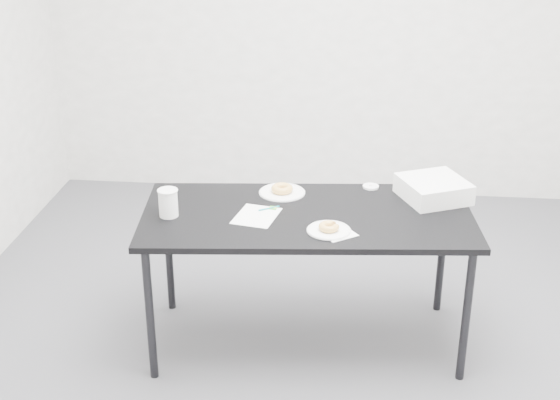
# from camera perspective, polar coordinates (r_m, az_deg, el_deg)

# --- Properties ---
(floor) EXTENTS (4.00, 4.00, 0.00)m
(floor) POSITION_cam_1_polar(r_m,az_deg,el_deg) (4.29, 1.37, -9.71)
(floor) COLOR #49494E
(floor) RESTS_ON ground
(wall_back) EXTENTS (4.00, 0.02, 2.70)m
(wall_back) POSITION_cam_1_polar(r_m,az_deg,el_deg) (5.67, 3.15, 13.44)
(wall_back) COLOR white
(wall_back) RESTS_ON floor
(table) EXTENTS (1.70, 0.92, 0.75)m
(table) POSITION_cam_1_polar(r_m,az_deg,el_deg) (3.89, 2.01, -1.74)
(table) COLOR black
(table) RESTS_ON floor
(scorecard) EXTENTS (0.24, 0.28, 0.00)m
(scorecard) POSITION_cam_1_polar(r_m,az_deg,el_deg) (3.84, -1.73, -1.17)
(scorecard) COLOR white
(scorecard) RESTS_ON table
(logo_patch) EXTENTS (0.05, 0.05, 0.00)m
(logo_patch) POSITION_cam_1_polar(r_m,az_deg,el_deg) (3.92, -0.51, -0.58)
(logo_patch) COLOR green
(logo_patch) RESTS_ON scorecard
(pen) EXTENTS (0.10, 0.07, 0.01)m
(pen) POSITION_cam_1_polar(r_m,az_deg,el_deg) (3.91, -0.81, -0.61)
(pen) COLOR #0B737D
(pen) RESTS_ON scorecard
(napkin) EXTENTS (0.20, 0.20, 0.00)m
(napkin) POSITION_cam_1_polar(r_m,az_deg,el_deg) (3.67, 4.23, -2.43)
(napkin) COLOR white
(napkin) RESTS_ON table
(plate_near) EXTENTS (0.21, 0.21, 0.01)m
(plate_near) POSITION_cam_1_polar(r_m,az_deg,el_deg) (3.69, 3.59, -2.23)
(plate_near) COLOR white
(plate_near) RESTS_ON napkin
(donut_near) EXTENTS (0.13, 0.13, 0.03)m
(donut_near) POSITION_cam_1_polar(r_m,az_deg,el_deg) (3.68, 3.60, -1.96)
(donut_near) COLOR gold
(donut_near) RESTS_ON plate_near
(plate_far) EXTENTS (0.24, 0.24, 0.01)m
(plate_far) POSITION_cam_1_polar(r_m,az_deg,el_deg) (4.10, 0.15, 0.55)
(plate_far) COLOR white
(plate_far) RESTS_ON table
(donut_far) EXTENTS (0.14, 0.14, 0.04)m
(donut_far) POSITION_cam_1_polar(r_m,az_deg,el_deg) (4.09, 0.15, 0.84)
(donut_far) COLOR gold
(donut_far) RESTS_ON plate_far
(coffee_cup) EXTENTS (0.09, 0.09, 0.14)m
(coffee_cup) POSITION_cam_1_polar(r_m,az_deg,el_deg) (3.85, -8.18, -0.20)
(coffee_cup) COLOR white
(coffee_cup) RESTS_ON table
(cup_lid) EXTENTS (0.09, 0.09, 0.01)m
(cup_lid) POSITION_cam_1_polar(r_m,az_deg,el_deg) (4.19, 6.65, 0.98)
(cup_lid) COLOR white
(cup_lid) RESTS_ON table
(bakery_box) EXTENTS (0.41, 0.41, 0.10)m
(bakery_box) POSITION_cam_1_polar(r_m,az_deg,el_deg) (4.09, 11.16, 0.79)
(bakery_box) COLOR white
(bakery_box) RESTS_ON table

